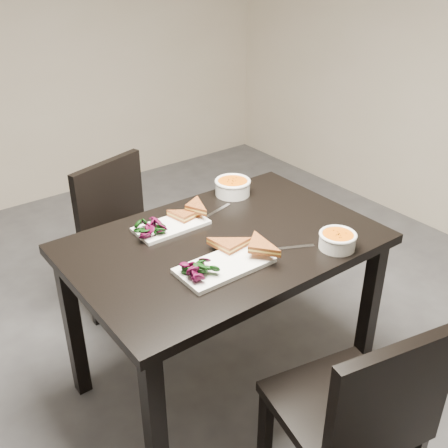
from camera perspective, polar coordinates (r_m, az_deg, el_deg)
name	(u,v)px	position (r m, az deg, el deg)	size (l,w,h in m)	color
table	(224,261)	(2.15, 0.00, -3.94)	(1.20, 0.80, 0.75)	black
chair_near	(359,414)	(1.83, 14.19, -19.06)	(0.50, 0.50, 0.85)	black
chair_far	(128,235)	(2.71, -10.18, -1.18)	(0.52, 0.52, 0.85)	black
plate_near	(225,265)	(1.93, 0.08, -4.46)	(0.35, 0.17, 0.02)	white
sandwich_near	(236,249)	(1.95, 1.34, -2.72)	(0.17, 0.13, 0.06)	#AC5524
salad_near	(202,267)	(1.86, -2.39, -4.62)	(0.11, 0.10, 0.05)	black
soup_bowl_near	(338,240)	(2.07, 12.04, -1.64)	(0.14, 0.14, 0.06)	white
cutlery_near	(292,248)	(2.06, 7.23, -2.52)	(0.18, 0.02, 0.00)	silver
plate_far	(171,226)	(2.19, -5.66, -0.21)	(0.30, 0.15, 0.01)	white
sandwich_far	(186,216)	(2.20, -4.06, 0.86)	(0.15, 0.11, 0.05)	#AC5524
salad_far	(149,227)	(2.14, -7.97, -0.33)	(0.09, 0.08, 0.04)	black
soup_bowl_far	(233,186)	(2.45, 0.93, 4.07)	(0.17, 0.17, 0.07)	white
cutlery_far	(216,211)	(2.31, -0.83, 1.37)	(0.18, 0.02, 0.00)	silver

